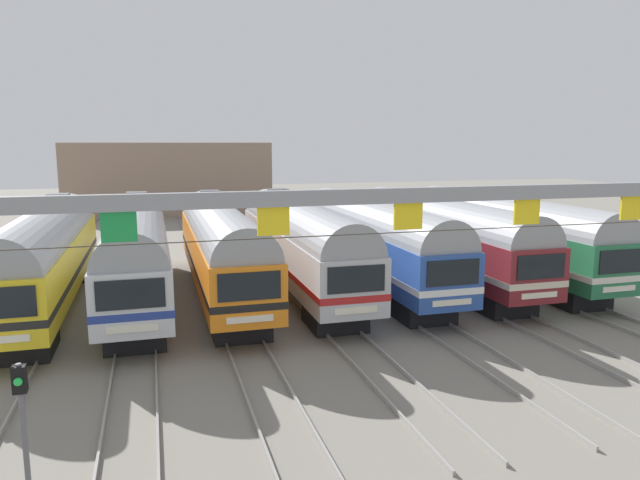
% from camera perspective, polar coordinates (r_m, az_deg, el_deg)
% --- Properties ---
extents(ground_plane, '(160.00, 160.00, 0.00)m').
position_cam_1_polar(ground_plane, '(31.16, -2.05, -5.00)').
color(ground_plane, gray).
extents(track_bed, '(25.87, 70.00, 0.15)m').
position_cam_1_polar(track_bed, '(47.48, -7.00, 0.06)').
color(track_bed, gray).
rests_on(track_bed, ground).
extents(commuter_train_yellow, '(2.88, 18.06, 5.05)m').
position_cam_1_polar(commuter_train_yellow, '(30.14, -25.18, -1.17)').
color(commuter_train_yellow, gold).
rests_on(commuter_train_yellow, ground).
extents(commuter_train_silver, '(2.88, 18.06, 5.05)m').
position_cam_1_polar(commuter_train_silver, '(29.74, -17.45, -0.83)').
color(commuter_train_silver, silver).
rests_on(commuter_train_silver, ground).
extents(commuter_train_orange, '(2.88, 18.06, 5.05)m').
position_cam_1_polar(commuter_train_orange, '(29.90, -9.65, -0.47)').
color(commuter_train_orange, orange).
rests_on(commuter_train_orange, ground).
extents(commuter_train_stainless, '(2.88, 18.06, 5.05)m').
position_cam_1_polar(commuter_train_stainless, '(30.60, -2.08, -0.12)').
color(commuter_train_stainless, '#B2B5BA').
rests_on(commuter_train_stainless, ground).
extents(commuter_train_blue, '(2.88, 18.06, 4.77)m').
position_cam_1_polar(commuter_train_blue, '(31.80, 5.05, 0.22)').
color(commuter_train_blue, '#284C9E').
rests_on(commuter_train_blue, ground).
extents(commuter_train_maroon, '(2.88, 18.06, 4.77)m').
position_cam_1_polar(commuter_train_maroon, '(33.46, 11.56, 0.52)').
color(commuter_train_maroon, maroon).
rests_on(commuter_train_maroon, ground).
extents(commuter_train_green, '(2.88, 18.06, 4.77)m').
position_cam_1_polar(commuter_train_green, '(35.51, 17.38, 0.79)').
color(commuter_train_green, '#236B42').
rests_on(commuter_train_green, ground).
extents(catenary_gantry, '(29.61, 0.44, 6.97)m').
position_cam_1_polar(catenary_gantry, '(17.53, 8.57, 1.67)').
color(catenary_gantry, gray).
rests_on(catenary_gantry, ground).
extents(yard_signal_mast, '(0.28, 0.35, 3.15)m').
position_cam_1_polar(yard_signal_mast, '(14.52, -27.08, -14.23)').
color(yard_signal_mast, '#59595E').
rests_on(yard_signal_mast, ground).
extents(maintenance_building, '(21.65, 10.00, 7.79)m').
position_cam_1_polar(maintenance_building, '(68.28, -14.52, 5.90)').
color(maintenance_building, gray).
rests_on(maintenance_building, ground).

